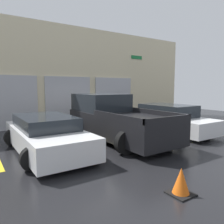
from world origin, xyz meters
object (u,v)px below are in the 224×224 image
sedan_white (46,135)px  sedan_side (169,119)px  traffic_cone (181,182)px  pickup_truck (114,119)px

sedan_white → sedan_side: 5.83m
sedan_side → traffic_cone: sedan_side is taller
pickup_truck → traffic_cone: 4.97m
sedan_white → sedan_side: sedan_side is taller
traffic_cone → pickup_truck: bearing=71.9°
sedan_white → sedan_side: (5.83, 0.01, 0.04)m
sedan_side → traffic_cone: (-4.45, -4.37, -0.36)m
pickup_truck → sedan_side: (2.91, -0.32, -0.23)m
pickup_truck → sedan_white: pickup_truck is taller
sedan_side → traffic_cone: 6.25m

